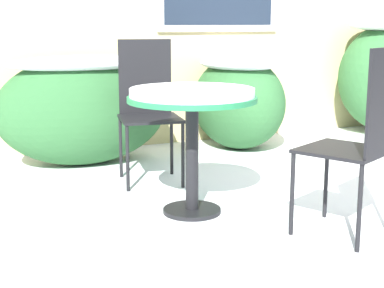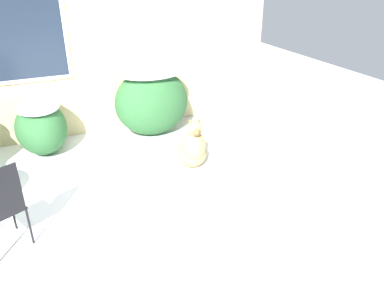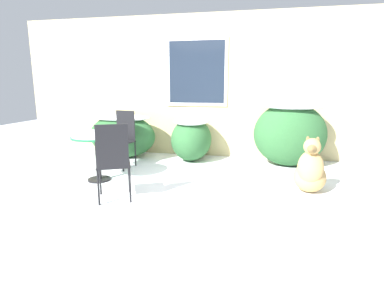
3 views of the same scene
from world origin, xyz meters
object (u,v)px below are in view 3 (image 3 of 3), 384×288
at_px(dog, 310,172).
at_px(patio_chair_far_side, 113,160).
at_px(patio_table, 97,140).
at_px(patio_chair_near_table, 122,137).

bearing_deg(dog, patio_chair_far_side, -151.57).
distance_m(patio_table, patio_chair_far_side, 0.96).
bearing_deg(patio_table, patio_chair_far_side, -49.41).
distance_m(patio_table, patio_chair_near_table, 0.83).
distance_m(patio_chair_near_table, patio_chair_far_side, 1.66).
distance_m(patio_chair_far_side, dog, 2.61).
height_order(patio_chair_near_table, dog, patio_chair_near_table).
xyz_separation_m(patio_chair_near_table, patio_chair_far_side, (0.59, -1.55, 0.00)).
bearing_deg(patio_chair_near_table, dog, -2.90).
xyz_separation_m(patio_table, patio_chair_far_side, (0.62, -0.72, -0.10)).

